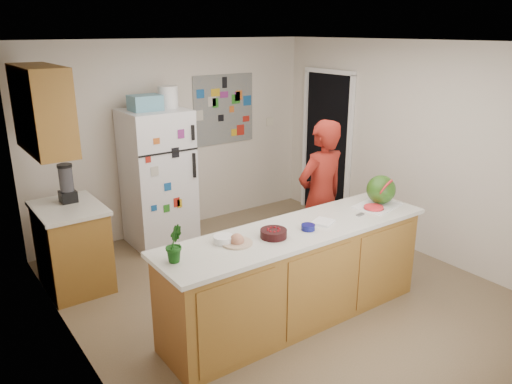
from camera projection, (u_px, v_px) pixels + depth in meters
floor at (279, 292)px, 5.23m from camera, size 4.00×4.50×0.02m
wall_back at (175, 137)px, 6.58m from camera, size 4.00×0.02×2.50m
wall_left at (70, 221)px, 3.73m from camera, size 0.02×4.50×2.50m
wall_right at (413, 149)px, 5.95m from camera, size 0.02×4.50×2.50m
ceiling at (283, 41)px, 4.44m from camera, size 4.00×4.50×0.02m
doorway at (327, 146)px, 7.12m from camera, size 0.03×0.85×2.04m
peninsula_base at (296, 277)px, 4.59m from camera, size 2.60×0.62×0.88m
peninsula_top at (298, 231)px, 4.45m from camera, size 2.68×0.70×0.04m
side_counter_base at (73, 249)px, 5.20m from camera, size 0.60×0.80×0.86m
side_counter_top at (68, 208)px, 5.06m from camera, size 0.64×0.84×0.04m
upper_cabinets at (42, 109)px, 4.63m from camera, size 0.35×1.00×0.80m
refrigerator at (158, 178)px, 6.17m from camera, size 0.75×0.70×1.70m
fridge_top_bin at (145, 103)px, 5.82m from camera, size 0.35×0.28×0.18m
photo_collage at (224, 109)px, 6.89m from camera, size 0.95×0.01×0.95m
person at (321, 198)px, 5.43m from camera, size 0.64×0.43×1.72m
blender_appliance at (67, 184)px, 5.12m from camera, size 0.14×0.14×0.38m
cutting_board at (377, 205)px, 5.00m from camera, size 0.50×0.42×0.01m
watermelon at (381, 190)px, 5.00m from camera, size 0.29×0.29×0.29m
watermelon_slice at (374, 207)px, 4.90m from camera, size 0.19×0.19×0.02m
cherry_bowl at (274, 233)px, 4.24m from camera, size 0.27×0.27×0.07m
white_bowl at (224, 239)px, 4.14m from camera, size 0.22×0.22×0.06m
cobalt_bowl at (308, 227)px, 4.40m from camera, size 0.16×0.16×0.05m
plate at (237, 243)px, 4.12m from camera, size 0.27×0.27×0.02m
paper_towel at (323, 222)px, 4.56m from camera, size 0.24×0.23×0.02m
keys at (360, 215)px, 4.76m from camera, size 0.10×0.06×0.01m
potted_plant at (174, 244)px, 3.78m from camera, size 0.19×0.20×0.28m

